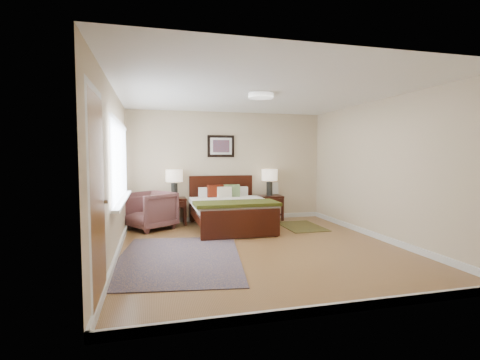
{
  "coord_description": "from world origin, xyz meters",
  "views": [
    {
      "loc": [
        -1.7,
        -5.37,
        1.5
      ],
      "look_at": [
        -0.12,
        0.88,
        1.05
      ],
      "focal_mm": 26.0,
      "sensor_mm": 36.0,
      "label": 1
    }
  ],
  "objects_px": {
    "nightstand_right": "(270,205)",
    "armchair": "(150,210)",
    "bed": "(230,206)",
    "rug_persian": "(179,258)",
    "nightstand_left": "(175,204)",
    "lamp_left": "(174,178)",
    "lamp_right": "(269,177)"
  },
  "relations": [
    {
      "from": "nightstand_left",
      "to": "rug_persian",
      "type": "relative_size",
      "value": 0.23
    },
    {
      "from": "bed",
      "to": "rug_persian",
      "type": "bearing_deg",
      "value": -122.0
    },
    {
      "from": "lamp_left",
      "to": "armchair",
      "type": "bearing_deg",
      "value": -143.89
    },
    {
      "from": "nightstand_left",
      "to": "lamp_left",
      "type": "relative_size",
      "value": 0.96
    },
    {
      "from": "nightstand_left",
      "to": "nightstand_right",
      "type": "distance_m",
      "value": 2.19
    },
    {
      "from": "nightstand_right",
      "to": "armchair",
      "type": "height_order",
      "value": "armchair"
    },
    {
      "from": "nightstand_right",
      "to": "rug_persian",
      "type": "relative_size",
      "value": 0.23
    },
    {
      "from": "lamp_right",
      "to": "nightstand_left",
      "type": "bearing_deg",
      "value": -179.46
    },
    {
      "from": "bed",
      "to": "nightstand_right",
      "type": "xyz_separation_m",
      "value": [
        1.11,
        0.69,
        -0.12
      ]
    },
    {
      "from": "nightstand_right",
      "to": "bed",
      "type": "bearing_deg",
      "value": -147.94
    },
    {
      "from": "nightstand_right",
      "to": "lamp_left",
      "type": "height_order",
      "value": "lamp_left"
    },
    {
      "from": "bed",
      "to": "nightstand_left",
      "type": "relative_size",
      "value": 3.27
    },
    {
      "from": "bed",
      "to": "lamp_left",
      "type": "height_order",
      "value": "lamp_left"
    },
    {
      "from": "bed",
      "to": "armchair",
      "type": "height_order",
      "value": "bed"
    },
    {
      "from": "bed",
      "to": "nightstand_right",
      "type": "relative_size",
      "value": 3.31
    },
    {
      "from": "bed",
      "to": "lamp_left",
      "type": "bearing_deg",
      "value": 146.66
    },
    {
      "from": "armchair",
      "to": "nightstand_right",
      "type": "bearing_deg",
      "value": 62.5
    },
    {
      "from": "lamp_left",
      "to": "nightstand_left",
      "type": "bearing_deg",
      "value": -90.0
    },
    {
      "from": "nightstand_left",
      "to": "bed",
      "type": "bearing_deg",
      "value": -32.57
    },
    {
      "from": "lamp_left",
      "to": "armchair",
      "type": "height_order",
      "value": "lamp_left"
    },
    {
      "from": "nightstand_right",
      "to": "armchair",
      "type": "xyz_separation_m",
      "value": [
        -2.7,
        -0.36,
        0.03
      ]
    },
    {
      "from": "lamp_left",
      "to": "rug_persian",
      "type": "height_order",
      "value": "lamp_left"
    },
    {
      "from": "lamp_right",
      "to": "nightstand_right",
      "type": "bearing_deg",
      "value": -90.0
    },
    {
      "from": "nightstand_left",
      "to": "nightstand_right",
      "type": "relative_size",
      "value": 1.01
    },
    {
      "from": "rug_persian",
      "to": "lamp_right",
      "type": "bearing_deg",
      "value": 57.18
    },
    {
      "from": "bed",
      "to": "nightstand_right",
      "type": "bearing_deg",
      "value": 32.06
    },
    {
      "from": "armchair",
      "to": "rug_persian",
      "type": "height_order",
      "value": "armchair"
    },
    {
      "from": "bed",
      "to": "armchair",
      "type": "xyz_separation_m",
      "value": [
        -1.59,
        0.33,
        -0.09
      ]
    },
    {
      "from": "lamp_right",
      "to": "armchair",
      "type": "height_order",
      "value": "lamp_right"
    },
    {
      "from": "bed",
      "to": "rug_persian",
      "type": "xyz_separation_m",
      "value": [
        -1.18,
        -1.89,
        -0.47
      ]
    },
    {
      "from": "nightstand_right",
      "to": "rug_persian",
      "type": "height_order",
      "value": "nightstand_right"
    },
    {
      "from": "lamp_left",
      "to": "rug_persian",
      "type": "bearing_deg",
      "value": -92.26
    }
  ]
}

